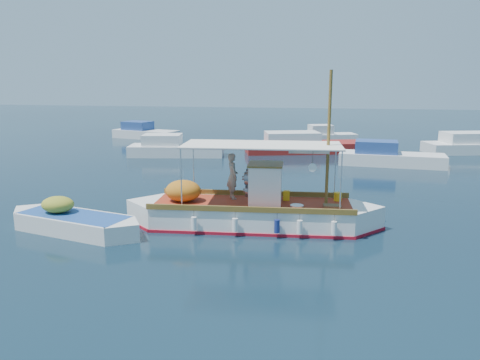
# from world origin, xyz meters

# --- Properties ---
(ground) EXTENTS (160.00, 160.00, 0.00)m
(ground) POSITION_xyz_m (0.00, 0.00, 0.00)
(ground) COLOR black
(ground) RESTS_ON ground
(fishing_caique) EXTENTS (9.92, 3.29, 6.07)m
(fishing_caique) POSITION_xyz_m (-0.44, 0.26, 0.54)
(fishing_caique) COLOR white
(fishing_caique) RESTS_ON ground
(dinghy) EXTENTS (5.77, 2.63, 1.45)m
(dinghy) POSITION_xyz_m (-6.79, -1.73, 0.30)
(dinghy) COLOR white
(dinghy) RESTS_ON ground
(bg_boat_nw) EXTENTS (7.21, 3.56, 1.80)m
(bg_boat_nw) POSITION_xyz_m (-9.00, 16.00, 0.49)
(bg_boat_nw) COLOR silver
(bg_boat_nw) RESTS_ON ground
(bg_boat_n) EXTENTS (10.55, 5.54, 1.80)m
(bg_boat_n) POSITION_xyz_m (0.65, 19.69, 0.49)
(bg_boat_n) COLOR maroon
(bg_boat_n) RESTS_ON ground
(bg_boat_ne) EXTENTS (6.86, 2.78, 1.80)m
(bg_boat_ne) POSITION_xyz_m (6.22, 14.99, 0.49)
(bg_boat_ne) COLOR silver
(bg_boat_ne) RESTS_ON ground
(bg_boat_e) EXTENTS (9.26, 4.88, 1.80)m
(bg_boat_e) POSITION_xyz_m (13.79, 22.02, 0.49)
(bg_boat_e) COLOR silver
(bg_boat_e) RESTS_ON ground
(bg_boat_far_w) EXTENTS (6.80, 3.89, 1.80)m
(bg_boat_far_w) POSITION_xyz_m (-15.39, 25.82, 0.49)
(bg_boat_far_w) COLOR silver
(bg_boat_far_w) RESTS_ON ground
(bg_boat_far_n) EXTENTS (5.26, 3.47, 1.80)m
(bg_boat_far_n) POSITION_xyz_m (2.05, 25.93, 0.49)
(bg_boat_far_n) COLOR silver
(bg_boat_far_n) RESTS_ON ground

